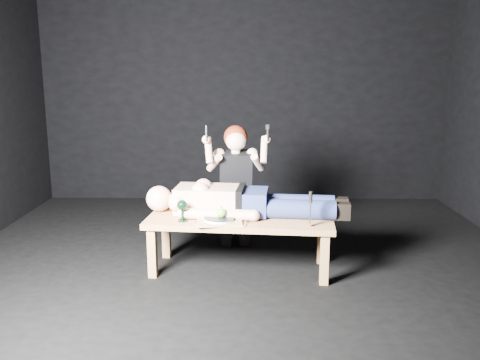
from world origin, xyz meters
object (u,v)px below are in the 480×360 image
(kneeling_woman, at_px, (235,185))
(serving_tray, at_px, (219,221))
(lying_man, at_px, (247,198))
(table, at_px, (240,244))
(carving_knife, at_px, (310,209))
(goblet, at_px, (182,211))

(kneeling_woman, xyz_separation_m, serving_tray, (-0.11, -0.72, -0.13))
(lying_man, height_order, kneeling_woman, kneeling_woman)
(table, relative_size, carving_knife, 5.47)
(table, relative_size, lying_man, 0.95)
(lying_man, distance_m, serving_tray, 0.35)
(serving_tray, xyz_separation_m, carving_knife, (0.70, -0.09, 0.13))
(goblet, height_order, carving_knife, carving_knife)
(carving_knife, bearing_deg, serving_tray, 177.99)
(table, bearing_deg, goblet, -160.53)
(serving_tray, height_order, carving_knife, carving_knife)
(table, distance_m, kneeling_woman, 0.68)
(kneeling_woman, height_order, goblet, kneeling_woman)
(table, bearing_deg, carving_knife, -18.55)
(table, relative_size, goblet, 8.63)
(serving_tray, height_order, goblet, goblet)
(serving_tray, xyz_separation_m, goblet, (-0.29, 0.03, 0.08))
(table, relative_size, serving_tray, 4.30)
(table, bearing_deg, kneeling_woman, 100.26)
(kneeling_woman, bearing_deg, lying_man, -81.17)
(lying_man, height_order, carving_knife, lying_man)
(lying_man, bearing_deg, table, -114.80)
(kneeling_woman, distance_m, carving_knife, 1.00)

